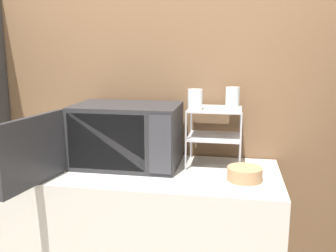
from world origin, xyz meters
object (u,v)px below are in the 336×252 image
object	(u,v)px
glass_back_right	(233,97)
bowl	(245,174)
microwave	(123,136)
dish_rack	(214,124)
glass_front_left	(195,99)

from	to	relation	value
glass_back_right	bowl	world-z (taller)	glass_back_right
microwave	glass_back_right	size ratio (longest dim) A/B	7.48
dish_rack	glass_front_left	xyz separation A→B (m)	(-0.10, -0.07, 0.14)
dish_rack	glass_back_right	bearing A→B (deg)	40.21
microwave	bowl	size ratio (longest dim) A/B	4.73
microwave	glass_front_left	world-z (taller)	glass_front_left
dish_rack	glass_front_left	world-z (taller)	glass_front_left
microwave	bowl	distance (m)	0.68
dish_rack	glass_front_left	distance (m)	0.19
glass_front_left	bowl	xyz separation A→B (m)	(0.26, -0.16, -0.34)
glass_back_right	bowl	distance (m)	0.46
dish_rack	glass_back_right	distance (m)	0.19
glass_front_left	bowl	bearing A→B (deg)	-30.54
glass_front_left	bowl	distance (m)	0.46
dish_rack	glass_front_left	bearing A→B (deg)	-145.30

